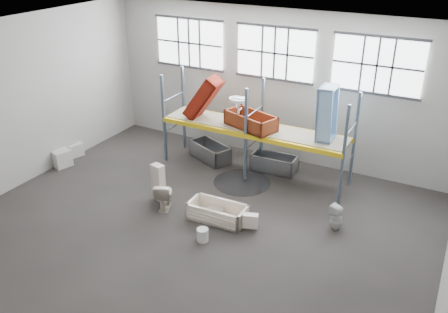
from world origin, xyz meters
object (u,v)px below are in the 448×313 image
Objects in this scene: bathtub_beige at (218,212)px; carton_near at (61,157)px; rust_tub_flat at (251,121)px; bucket at (203,235)px; steel_tub_right at (274,163)px; steel_tub_left at (210,152)px; toilet_white at (336,218)px; blue_tub_upright at (327,113)px; toilet_beige at (164,195)px; cistern_tall at (159,182)px.

carton_near is (-6.23, 0.44, 0.04)m from bathtub_beige.
bucket is at bearing -82.04° from rust_tub_flat.
rust_tub_flat is at bearing 97.96° from bucket.
steel_tub_left is at bearing -173.82° from steel_tub_right.
bathtub_beige reaches higher than bucket.
toilet_white is 3.09m from blue_tub_upright.
rust_tub_flat reaches higher than bathtub_beige.
toilet_white reaches higher than carton_near.
steel_tub_right is at bearing 42.18° from rust_tub_flat.
toilet_beige is 0.49× the size of rust_tub_flat.
blue_tub_upright is 4.59× the size of bucket.
carton_near reaches higher than bucket.
bathtub_beige is at bearing 97.63° from bucket.
cistern_tall is 2.49m from bucket.
cistern_tall is 5.24m from blue_tub_upright.
steel_tub_left reaches higher than bathtub_beige.
cistern_tall reaches higher than steel_tub_right.
bathtub_beige is at bearing -4.04° from carton_near.
blue_tub_upright reaches higher than toilet_white.
rust_tub_flat is 4.77× the size of bucket.
steel_tub_right is 2.26× the size of carton_near.
toilet_white reaches higher than steel_tub_right.
cistern_tall is at bearing -142.78° from blue_tub_upright.
steel_tub_right is 0.92× the size of blue_tub_upright.
cistern_tall is 4.00m from steel_tub_right.
steel_tub_left is 4.39× the size of bucket.
cistern_tall is 0.74× the size of steel_tub_left.
toilet_beige is 4.64m from carton_near.
toilet_beige is at bearing -22.18° from cistern_tall.
steel_tub_left is at bearing 105.24° from cistern_tall.
blue_tub_upright is (3.94, -0.09, 2.12)m from steel_tub_left.
rust_tub_flat is at bearing -133.78° from toilet_beige.
toilet_beige reaches higher than steel_tub_right.
toilet_beige is 4.05m from steel_tub_right.
steel_tub_right reaches higher than bucket.
steel_tub_left is (-5.03, 2.16, -0.08)m from toilet_white.
toilet_white is 0.50× the size of steel_tub_right.
steel_tub_left is 5.01m from carton_near.
rust_tub_flat is 2.38m from blue_tub_upright.
carton_near reaches higher than bathtub_beige.
carton_near is (-9.20, -0.60, -0.09)m from toilet_white.
bucket is (1.77, -0.89, -0.23)m from toilet_beige.
bathtub_beige is 3.32m from rust_tub_flat.
toilet_beige is 0.53× the size of steel_tub_left.
steel_tub_right is at bearing -138.97° from toilet_beige.
bathtub_beige is at bearing -54.43° from toilet_white.
toilet_white reaches higher than bathtub_beige.
steel_tub_left is at bearing 33.47° from carton_near.
steel_tub_left is (-0.03, 3.07, -0.28)m from cistern_tall.
toilet_beige is 2.33× the size of bucket.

